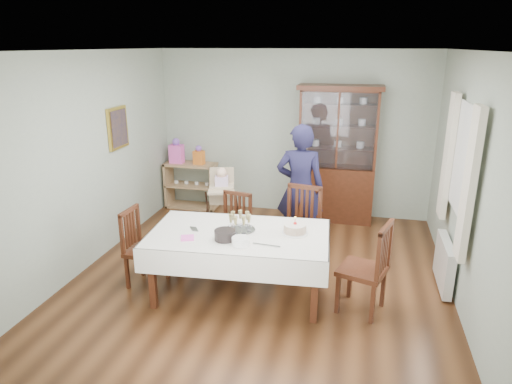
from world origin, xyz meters
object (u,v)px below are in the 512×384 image
(chair_end_left, at_px, (146,262))
(champagne_tray, at_px, (240,226))
(chair_far_left, at_px, (232,243))
(chair_far_right, at_px, (299,245))
(chair_end_right, at_px, (363,285))
(china_cabinet, at_px, (337,153))
(high_chair, at_px, (222,210))
(sideboard, at_px, (191,185))
(birthday_cake, at_px, (295,229))
(gift_bag_orange, at_px, (199,156))
(dining_table, at_px, (239,263))
(woman, at_px, (300,188))
(gift_bag_pink, at_px, (177,152))

(chair_end_left, bearing_deg, champagne_tray, -82.13)
(chair_far_left, distance_m, chair_far_right, 0.87)
(chair_end_right, xyz_separation_m, champagne_tray, (-1.39, 0.10, 0.52))
(china_cabinet, relative_size, chair_far_left, 2.33)
(chair_end_left, bearing_deg, chair_end_right, -86.83)
(chair_end_right, height_order, high_chair, high_chair)
(sideboard, bearing_deg, champagne_tray, -58.70)
(birthday_cake, bearing_deg, chair_far_right, 93.11)
(gift_bag_orange, bearing_deg, china_cabinet, -0.04)
(chair_far_left, bearing_deg, chair_end_left, -128.48)
(dining_table, bearing_deg, china_cabinet, 71.21)
(dining_table, height_order, chair_end_right, chair_end_right)
(high_chair, xyz_separation_m, gift_bag_orange, (-0.76, 1.13, 0.53))
(woman, height_order, gift_bag_pink, woman)
(chair_far_right, bearing_deg, chair_far_left, -165.62)
(chair_far_left, bearing_deg, woman, 50.36)
(china_cabinet, relative_size, woman, 1.22)
(birthday_cake, xyz_separation_m, gift_bag_orange, (-2.03, 2.53, 0.13))
(chair_end_left, relative_size, woman, 0.53)
(high_chair, bearing_deg, chair_end_left, -122.00)
(dining_table, xyz_separation_m, china_cabinet, (0.90, 2.66, 0.74))
(china_cabinet, bearing_deg, birthday_cake, -96.65)
(chair_end_left, bearing_deg, chair_far_right, -60.87)
(high_chair, distance_m, birthday_cake, 1.93)
(dining_table, relative_size, champagne_tray, 6.03)
(chair_far_right, distance_m, gift_bag_pink, 3.11)
(chair_end_right, bearing_deg, gift_bag_orange, -116.07)
(chair_far_right, height_order, birthday_cake, chair_far_right)
(sideboard, distance_m, champagne_tray, 3.09)
(chair_end_left, relative_size, gift_bag_orange, 2.85)
(gift_bag_orange, bearing_deg, chair_far_left, -59.56)
(chair_end_right, bearing_deg, birthday_cake, -84.45)
(sideboard, distance_m, chair_far_right, 2.87)
(china_cabinet, distance_m, gift_bag_pink, 2.74)
(dining_table, relative_size, high_chair, 1.93)
(sideboard, xyz_separation_m, chair_far_left, (1.31, -1.95, -0.12))
(chair_end_left, bearing_deg, china_cabinet, -34.00)
(champagne_tray, bearing_deg, woman, 69.61)
(dining_table, xyz_separation_m, chair_far_left, (-0.29, 0.73, -0.11))
(gift_bag_orange, bearing_deg, chair_far_right, -42.93)
(chair_end_left, xyz_separation_m, gift_bag_pink, (-0.68, 2.69, 0.71))
(champagne_tray, bearing_deg, chair_far_left, 113.22)
(gift_bag_pink, bearing_deg, high_chair, -44.34)
(chair_far_left, distance_m, gift_bag_orange, 2.34)
(high_chair, bearing_deg, chair_far_right, -44.99)
(chair_far_right, height_order, high_chair, high_chair)
(birthday_cake, bearing_deg, gift_bag_orange, 128.78)
(sideboard, xyz_separation_m, chair_end_right, (2.98, -2.72, -0.09))
(dining_table, bearing_deg, birthday_cake, 11.88)
(chair_far_right, bearing_deg, gift_bag_pink, 151.89)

